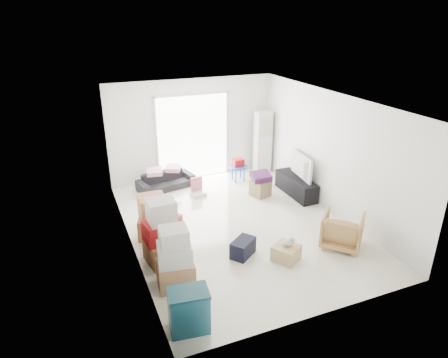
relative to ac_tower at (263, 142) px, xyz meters
name	(u,v)px	position (x,y,z in m)	size (l,w,h in m)	color
room_shell	(239,167)	(-1.95, -2.65, 0.48)	(4.98, 6.48, 3.18)	white
sliding_door	(193,134)	(-1.95, 0.33, 0.37)	(2.10, 0.04, 2.33)	white
ac_tower	(263,142)	(0.00, 0.00, 0.00)	(0.45, 0.30, 1.75)	silver
tv_console	(296,186)	(0.05, -1.76, -0.64)	(0.42, 1.39, 0.46)	black
television	(297,175)	(0.05, -1.76, -0.34)	(1.04, 0.60, 0.14)	black
sofa	(166,178)	(-2.88, -0.15, -0.59)	(1.48, 0.43, 0.58)	#232328
pillow_left	(154,167)	(-3.17, -0.18, -0.24)	(0.39, 0.31, 0.12)	#E2A5BB
pillow_right	(173,164)	(-2.66, -0.12, -0.24)	(0.31, 0.25, 0.11)	#E2A5BB
armchair	(342,229)	(-0.41, -4.16, -0.50)	(0.73, 0.69, 0.76)	tan
storage_bins	(189,310)	(-3.85, -5.17, -0.54)	(0.63, 0.48, 0.67)	#194E60
box_stack_a	(175,261)	(-3.75, -4.13, -0.39)	(0.64, 0.55, 1.09)	#A8704C
box_stack_b	(163,235)	(-3.75, -3.35, -0.33)	(0.71, 0.70, 1.24)	#A8704C
box_stack_c	(153,217)	(-3.72, -2.41, -0.44)	(0.72, 0.66, 0.90)	#A8704C
loose_box	(170,222)	(-3.35, -2.26, -0.71)	(0.40, 0.40, 0.33)	#A8704C
duffel_bag	(243,248)	(-2.33, -3.74, -0.71)	(0.51, 0.30, 0.33)	black
ottoman	(260,188)	(-0.81, -1.49, -0.67)	(0.41, 0.41, 0.41)	olive
blanket	(261,178)	(-0.81, -1.49, -0.39)	(0.45, 0.45, 0.14)	#3F1A41
kids_table	(238,165)	(-0.93, -0.39, -0.43)	(0.49, 0.49, 0.62)	blue
toy_walker	(198,190)	(-2.25, -0.85, -0.75)	(0.38, 0.35, 0.45)	silver
wood_crate	(286,253)	(-1.65, -4.17, -0.73)	(0.43, 0.43, 0.29)	tan
plush_bunny	(288,242)	(-1.62, -4.16, -0.52)	(0.28, 0.16, 0.14)	#B2ADA8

